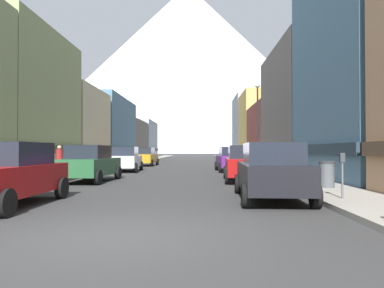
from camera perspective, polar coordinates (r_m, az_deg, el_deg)
The scene contains 26 objects.
ground_plane at distance 7.00m, azimuth -12.25°, elevation -13.86°, with size 400.00×400.00×0.00m, color #323232.
sidewalk_left at distance 42.39m, azimuth -9.33°, elevation -2.90°, with size 2.50×100.00×0.15m, color gray.
sidewalk_right at distance 41.92m, azimuth 7.74°, elevation -2.93°, with size 2.50×100.00×0.15m, color gray.
storefront_left_2 at distance 34.80m, azimuth -20.45°, elevation 2.14°, with size 7.93×8.65×7.02m.
storefront_left_3 at distance 45.91m, azimuth -14.42°, elevation 1.87°, with size 7.06×13.90×7.81m.
storefront_left_4 at distance 58.79m, azimuth -11.72°, elevation 0.47°, with size 8.70×12.30×6.12m.
storefront_left_5 at distance 71.47m, azimuth -8.48°, elevation 0.59°, with size 6.51×13.26×7.07m.
storefront_right_1 at distance 21.12m, azimuth 27.36°, elevation 10.76°, with size 6.70×9.93×11.97m.
storefront_right_2 at distance 31.58m, azimuth 19.72°, elevation 4.89°, with size 8.33×11.96×9.78m.
storefront_right_3 at distance 42.50m, azimuth 14.26°, elevation 1.33°, with size 7.48×11.08×6.65m.
storefront_right_4 at distance 53.18m, azimuth 12.18°, elevation 2.46°, with size 8.46×9.91×9.65m.
storefront_right_5 at distance 63.92m, azimuth 9.50°, elevation 2.37°, with size 6.59×11.03×10.74m.
car_left_0 at distance 11.43m, azimuth -26.91°, elevation -4.17°, with size 2.10×4.42×1.78m.
car_left_1 at distance 18.53m, azimuth -15.61°, elevation -2.94°, with size 2.23×4.48×1.78m.
car_left_2 at distance 26.66m, azimuth -10.33°, elevation -2.32°, with size 2.23×4.48×1.78m.
car_left_3 at distance 35.79m, azimuth -7.33°, elevation -1.96°, with size 2.22×4.47×1.78m.
car_right_0 at distance 11.65m, azimuth 12.27°, elevation -4.18°, with size 2.22×4.47×1.78m.
car_right_1 at distance 18.23m, azimuth 8.29°, elevation -3.00°, with size 2.23×4.48×1.78m.
car_right_2 at distance 26.46m, azimuth 6.14°, elevation -2.34°, with size 2.24×4.48×1.78m.
parking_meter_near at distance 11.58m, azimuth 22.41°, elevation -3.59°, with size 0.14×0.10×1.33m.
trash_bin_right at distance 14.69m, azimuth 20.29°, elevation -4.46°, with size 0.59×0.59×0.98m.
potted_plant_0 at distance 21.91m, azimuth 15.66°, elevation -3.57°, with size 0.56×0.56×0.81m.
pedestrian_0 at distance 20.27m, azimuth 14.64°, elevation -2.68°, with size 0.36×0.36×1.69m.
pedestrian_1 at distance 21.57m, azimuth -20.01°, elevation -2.58°, with size 0.36×0.36×1.66m.
streetlamp_right at distance 24.48m, azimuth 10.20°, elevation 4.78°, with size 0.36×0.36×5.86m.
mountain_backdrop at distance 273.43m, azimuth -0.70°, elevation 11.76°, with size 236.41×236.41×122.86m, color silver.
Camera 1 is at (1.60, -6.63, 1.57)m, focal length 34.16 mm.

